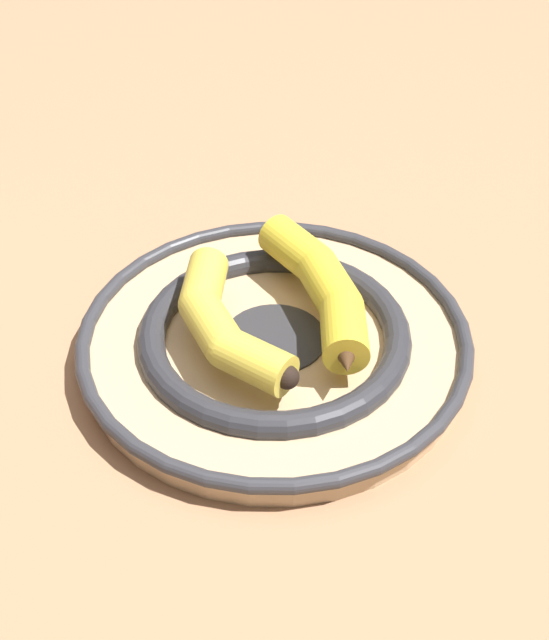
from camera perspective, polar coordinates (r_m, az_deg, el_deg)
The scene contains 4 objects.
ground_plane at distance 0.70m, azimuth -2.13°, elevation -4.32°, with size 2.80×2.80×0.00m, color #A87A56.
decorative_bowl at distance 0.71m, azimuth -0.00°, elevation -1.37°, with size 0.31×0.31×0.03m.
banana_a at distance 0.68m, azimuth -3.48°, elevation -0.01°, with size 0.09×0.17×0.03m.
banana_b at distance 0.71m, azimuth 3.18°, elevation 1.97°, with size 0.08×0.19×0.04m.
Camera 1 is at (0.02, 0.50, 0.49)m, focal length 50.00 mm.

